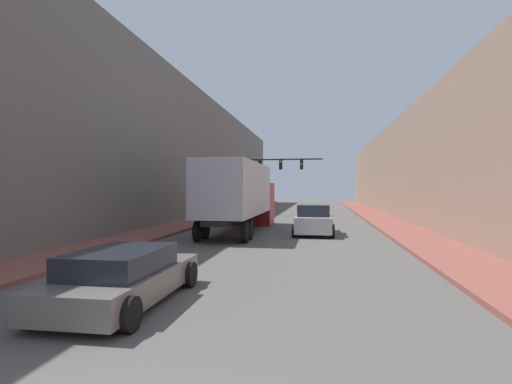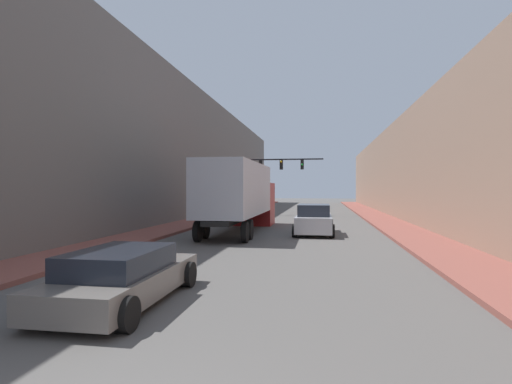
{
  "view_description": "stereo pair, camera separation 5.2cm",
  "coord_description": "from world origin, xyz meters",
  "px_view_note": "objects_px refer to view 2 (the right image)",
  "views": [
    {
      "loc": [
        2.18,
        -2.49,
        2.52
      ],
      "look_at": [
        -0.72,
        15.44,
        2.36
      ],
      "focal_mm": 28.0,
      "sensor_mm": 36.0,
      "label": 1
    },
    {
      "loc": [
        2.23,
        -2.48,
        2.52
      ],
      "look_at": [
        -0.72,
        15.44,
        2.36
      ],
      "focal_mm": 28.0,
      "sensor_mm": 36.0,
      "label": 2
    }
  ],
  "objects_px": {
    "semi_truck": "(241,194)",
    "suv_car": "(314,220)",
    "sedan_car": "(123,277)",
    "traffic_signal_gantry": "(265,172)"
  },
  "relations": [
    {
      "from": "suv_car",
      "to": "sedan_car",
      "type": "bearing_deg",
      "value": -105.35
    },
    {
      "from": "suv_car",
      "to": "traffic_signal_gantry",
      "type": "distance_m",
      "value": 16.37
    },
    {
      "from": "suv_car",
      "to": "traffic_signal_gantry",
      "type": "relative_size",
      "value": 0.58
    },
    {
      "from": "sedan_car",
      "to": "suv_car",
      "type": "distance_m",
      "value": 14.66
    },
    {
      "from": "semi_truck",
      "to": "suv_car",
      "type": "bearing_deg",
      "value": -7.38
    },
    {
      "from": "semi_truck",
      "to": "sedan_car",
      "type": "relative_size",
      "value": 2.59
    },
    {
      "from": "sedan_car",
      "to": "traffic_signal_gantry",
      "type": "bearing_deg",
      "value": 92.06
    },
    {
      "from": "traffic_signal_gantry",
      "to": "sedan_car",
      "type": "bearing_deg",
      "value": -87.94
    },
    {
      "from": "sedan_car",
      "to": "traffic_signal_gantry",
      "type": "distance_m",
      "value": 29.62
    },
    {
      "from": "semi_truck",
      "to": "suv_car",
      "type": "distance_m",
      "value": 4.48
    }
  ]
}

